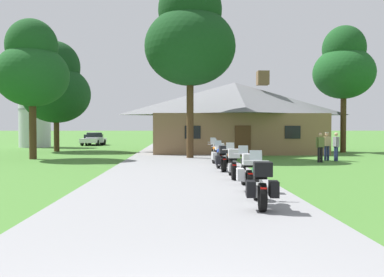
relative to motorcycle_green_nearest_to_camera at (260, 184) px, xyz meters
name	(u,v)px	position (x,y,z in m)	size (l,w,h in m)	color
ground_plane	(180,162)	(-1.87, 13.41, -0.61)	(500.00, 500.00, 0.00)	#42752D
asphalt_driveway	(180,165)	(-1.87, 11.41, -0.58)	(6.40, 80.00, 0.06)	gray
motorcycle_green_nearest_to_camera	(260,184)	(0.00, 0.00, 0.00)	(0.82, 2.08, 1.30)	black
motorcycle_black_second_in_row	(247,171)	(0.17, 2.83, 0.00)	(0.75, 2.08, 1.30)	black
motorcycle_orange_third_in_row	(232,163)	(0.08, 5.64, 0.01)	(0.66, 2.08, 1.30)	black
motorcycle_blue_fourth_in_row	(222,158)	(-0.04, 8.27, 0.00)	(0.80, 2.08, 1.30)	black
motorcycle_orange_fifth_in_row	(217,154)	(0.02, 10.87, 0.00)	(0.86, 2.08, 1.30)	black
motorcycle_black_farthest_in_row	(214,151)	(0.13, 13.93, 0.01)	(0.66, 2.08, 1.30)	black
stone_lodge	(235,116)	(2.52, 22.85, 2.25)	(13.23, 8.89, 6.45)	brown
bystander_tan_shirt_near_lodge	(327,144)	(6.86, 14.37, 0.34)	(0.54, 0.28, 1.69)	navy
bystander_olive_shirt_beside_signpost	(320,146)	(5.98, 12.97, 0.32)	(0.53, 0.31, 1.67)	black
bystander_gray_shirt_by_tree	(336,145)	(7.21, 13.83, 0.32)	(0.28, 0.54, 1.67)	navy
tree_left_near	(32,67)	(-10.97, 15.95, 5.07)	(4.49, 4.49, 8.63)	#422D19
tree_left_far	(56,86)	(-11.95, 24.13, 4.75)	(5.53, 5.53, 8.98)	#422D19
tree_right_of_lodge	(344,66)	(10.99, 22.09, 6.17)	(4.75, 4.75, 9.92)	#422D19
tree_by_lodge_front	(190,36)	(-1.23, 15.97, 7.04)	(5.67, 5.67, 11.38)	#422D19
metal_silo_distant	(35,106)	(-16.34, 31.65, 3.55)	(3.13, 3.13, 8.31)	#B2B7BC
parked_silver_suv_far_left	(94,138)	(-11.54, 36.77, 0.17)	(2.88, 4.91, 1.40)	#ADAFB7
parked_white_sedan_far_left	(94,139)	(-11.42, 36.00, 0.03)	(2.22, 4.35, 1.20)	silver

